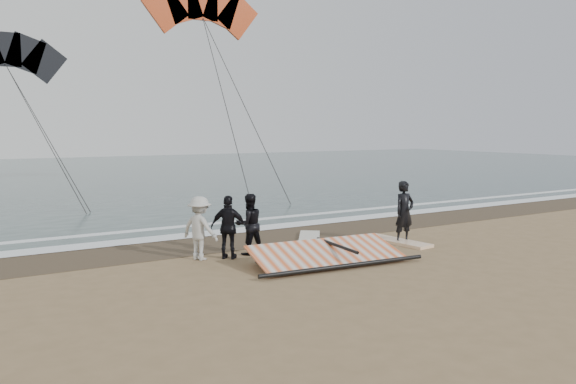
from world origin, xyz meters
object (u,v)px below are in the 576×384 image
at_px(man_main, 404,212).
at_px(sail_rig, 322,255).
at_px(board_white, 397,241).
at_px(board_cream, 309,239).

relative_size(man_main, sail_rig, 0.41).
xyz_separation_m(board_white, board_cream, (-2.10, 1.68, 0.00)).
distance_m(board_white, sail_rig, 3.57).
xyz_separation_m(board_cream, sail_rig, (-1.33, -2.63, 0.15)).
bearing_deg(sail_rig, board_cream, 63.10).
xyz_separation_m(man_main, board_white, (-0.15, 0.12, -0.90)).
distance_m(man_main, sail_rig, 3.76).
bearing_deg(board_white, board_cream, 133.71).
relative_size(board_cream, sail_rig, 0.51).
height_order(man_main, sail_rig, man_main).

